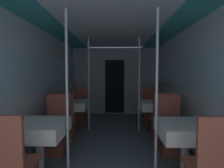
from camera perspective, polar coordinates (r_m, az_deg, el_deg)
The scene contains 18 objects.
wall_left at distance 3.67m, azimuth -22.28°, elevation -0.28°, with size 0.05×6.75×2.22m.
wall_right at distance 3.61m, azimuth 23.40°, elevation -0.36°, with size 0.05×6.75×2.22m.
ceiling_panel at distance 3.47m, azimuth 0.38°, elevation 18.39°, with size 2.83×6.75×0.07m.
bulkhead_far at distance 5.89m, azimuth 0.89°, elevation 0.89°, with size 2.77×0.09×2.22m.
dining_table_left_0 at distance 2.65m, azimuth -22.63°, elevation -13.85°, with size 0.70×0.70×0.71m.
chair_left_far_0 at distance 3.29m, azimuth -17.91°, elevation -15.65°, with size 0.41×0.41×0.99m.
support_pole_left_0 at distance 2.42m, azimuth -14.47°, elevation -2.80°, with size 0.04×0.04×2.22m.
dining_table_left_1 at distance 4.33m, azimuth -12.66°, elevation -6.98°, with size 0.70×0.70×0.71m.
chair_left_near_1 at distance 3.81m, azimuth -14.96°, elevation -12.94°, with size 0.41×0.41×0.99m.
chair_left_far_1 at distance 4.97m, azimuth -10.84°, elevation -9.00°, with size 0.41×0.41×0.99m.
support_pole_left_1 at distance 4.18m, azimuth -7.59°, elevation -0.12°, with size 0.04×0.04×2.22m.
dining_table_right_0 at distance 2.60m, azimuth 22.82°, elevation -14.21°, with size 0.70×0.70×0.71m.
chair_right_far_0 at distance 3.25m, azimuth 18.58°, elevation -15.92°, with size 0.41×0.41×0.99m.
support_pole_right_0 at distance 2.38m, azimuth 14.35°, elevation -2.89°, with size 0.04×0.04×2.22m.
dining_table_right_1 at distance 4.29m, azimuth 13.96°, elevation -7.08°, with size 0.70×0.70×0.71m.
chair_right_near_1 at distance 3.77m, azimuth 15.97°, elevation -13.12°, with size 0.41×0.41×0.99m.
chair_right_far_1 at distance 4.95m, azimuth 12.35°, elevation -9.09°, with size 0.41×0.41×0.99m.
support_pole_right_1 at distance 4.16m, azimuth 8.83°, elevation -0.15°, with size 0.04×0.04×2.22m.
Camera 1 is at (0.07, -1.37, 1.37)m, focal length 28.00 mm.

